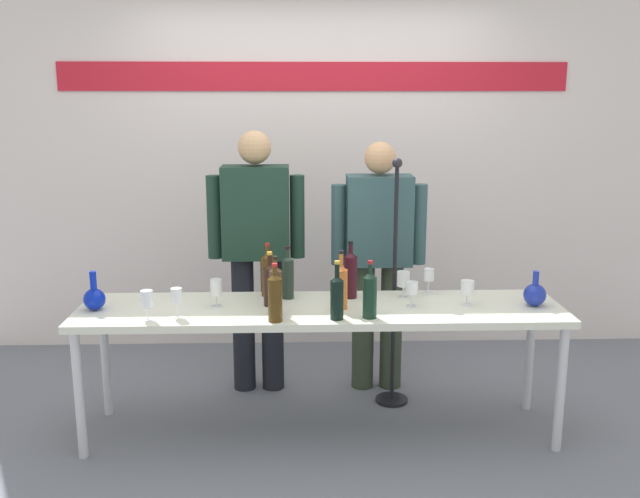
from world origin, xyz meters
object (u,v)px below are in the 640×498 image
at_px(decanter_blue_right, 535,294).
at_px(wine_glass_right_0, 429,275).
at_px(wine_bottle_5, 288,276).
at_px(wine_glass_right_1, 467,288).
at_px(wine_bottle_8, 350,274).
at_px(wine_glass_left_2, 147,300).
at_px(presenter_left, 256,246).
at_px(wine_bottle_0, 337,296).
at_px(microphone_stand, 393,324).
at_px(wine_bottle_1, 275,296).
at_px(wine_glass_right_3, 403,279).
at_px(display_table, 321,316).
at_px(decanter_blue_left, 94,298).
at_px(wine_bottle_4, 276,289).
at_px(wine_bottle_2, 270,283).
at_px(wine_bottle_7, 341,285).
at_px(wine_glass_left_0, 176,297).
at_px(wine_bottle_6, 268,273).
at_px(wine_glass_left_1, 216,288).
at_px(wine_bottle_3, 370,294).
at_px(presenter_right, 378,252).
at_px(wine_glass_right_2, 412,289).

bearing_deg(decanter_blue_right, wine_glass_right_0, 154.48).
height_order(wine_bottle_5, wine_glass_right_1, wine_bottle_5).
xyz_separation_m(wine_bottle_8, wine_glass_left_2, (-1.07, -0.37, -0.03)).
xyz_separation_m(presenter_left, wine_bottle_0, (0.46, -0.83, -0.08)).
bearing_deg(microphone_stand, wine_glass_left_2, -156.71).
distance_m(wine_bottle_1, microphone_stand, 1.00).
bearing_deg(wine_glass_left_2, wine_glass_right_3, 15.18).
bearing_deg(display_table, decanter_blue_left, -179.11).
xyz_separation_m(wine_bottle_4, wine_bottle_8, (0.41, 0.30, 0.00)).
distance_m(wine_bottle_2, microphone_stand, 0.88).
xyz_separation_m(wine_bottle_0, wine_bottle_7, (0.03, 0.18, 0.00)).
xyz_separation_m(wine_bottle_0, wine_glass_left_0, (-0.82, 0.06, -0.01)).
xyz_separation_m(decanter_blue_left, presenter_left, (0.83, 0.63, 0.14)).
height_order(wine_bottle_0, wine_bottle_2, wine_bottle_0).
xyz_separation_m(wine_bottle_4, wine_bottle_6, (-0.06, 0.35, -0.00)).
xyz_separation_m(wine_bottle_0, wine_bottle_1, (-0.31, -0.02, 0.01)).
distance_m(wine_bottle_1, wine_glass_left_1, 0.42).
bearing_deg(wine_bottle_8, decanter_blue_right, -10.60).
distance_m(presenter_left, wine_bottle_3, 1.03).
distance_m(wine_bottle_4, wine_glass_left_1, 0.36).
xyz_separation_m(wine_bottle_1, wine_bottle_4, (-0.00, 0.11, 0.00)).
xyz_separation_m(wine_glass_left_0, wine_glass_left_1, (0.18, 0.18, -0.01)).
relative_size(decanter_blue_right, wine_bottle_5, 0.65).
distance_m(display_table, presenter_right, 0.75).
xyz_separation_m(wine_bottle_2, wine_glass_left_1, (-0.29, -0.01, -0.02)).
bearing_deg(wine_glass_left_1, decanter_blue_right, -1.29).
bearing_deg(wine_bottle_1, display_table, 45.25).
bearing_deg(wine_bottle_6, wine_bottle_5, -25.43).
bearing_deg(display_table, wine_bottle_2, 173.35).
bearing_deg(display_table, wine_bottle_6, 143.10).
bearing_deg(wine_glass_left_1, display_table, -2.06).
bearing_deg(wine_glass_right_0, decanter_blue_left, -172.10).
distance_m(wine_bottle_0, wine_bottle_7, 0.18).
bearing_deg(microphone_stand, wine_glass_right_2, -83.91).
height_order(presenter_left, wine_bottle_0, presenter_left).
distance_m(presenter_left, wine_glass_left_2, 0.97).
height_order(display_table, wine_bottle_2, wine_bottle_2).
xyz_separation_m(decanter_blue_left, wine_bottle_0, (1.29, -0.20, 0.06)).
bearing_deg(microphone_stand, wine_glass_right_0, -38.66).
xyz_separation_m(wine_bottle_2, wine_bottle_3, (0.52, -0.23, 0.00)).
height_order(wine_bottle_7, wine_bottle_8, wine_bottle_8).
xyz_separation_m(display_table, wine_bottle_6, (-0.30, 0.22, 0.19)).
height_order(wine_bottle_1, wine_glass_right_0, wine_bottle_1).
distance_m(decanter_blue_left, presenter_right, 1.72).
bearing_deg(wine_glass_left_1, wine_bottle_0, -20.31).
bearing_deg(wine_bottle_2, wine_bottle_8, 16.76).
height_order(wine_bottle_2, wine_bottle_7, wine_bottle_7).
xyz_separation_m(decanter_blue_left, microphone_stand, (1.66, 0.40, -0.30)).
xyz_separation_m(decanter_blue_right, wine_bottle_3, (-0.92, -0.18, 0.06)).
relative_size(wine_bottle_1, wine_glass_right_1, 2.22).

